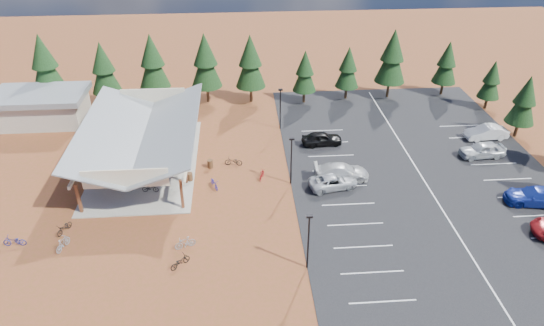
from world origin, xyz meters
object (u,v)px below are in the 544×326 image
(bike_2, at_px, (131,147))
(bike_12, at_px, (180,261))
(bike_10, at_px, (14,241))
(bike_6, at_px, (158,144))
(trash_bin_0, at_px, (190,177))
(car_4, at_px, (322,138))
(bike_0, at_px, (121,184))
(outbuilding, at_px, (42,107))
(car_8, at_px, (482,150))
(bike_pavilion, at_px, (141,131))
(bike_13, at_px, (185,243))
(bike_7, at_px, (163,129))
(car_2, at_px, (333,182))
(lamp_post_2, at_px, (280,106))
(bike_4, at_px, (150,188))
(bike_8, at_px, (64,228))
(bike_5, at_px, (177,165))
(car_9, at_px, (486,132))
(bike_14, at_px, (214,183))
(bike_9, at_px, (63,243))
(car_7, at_px, (537,196))
(lamp_post_0, at_px, (308,238))
(bike_16, at_px, (233,161))
(car_3, at_px, (341,172))
(trash_bin_1, at_px, (210,164))
(bike_3, at_px, (136,140))
(lamp_post_1, at_px, (291,158))
(bike_15, at_px, (262,174))

(bike_2, xyz_separation_m, bike_12, (6.99, -18.82, -0.04))
(bike_10, bearing_deg, bike_6, 150.18)
(trash_bin_0, xyz_separation_m, car_4, (14.46, 6.41, 0.36))
(bike_0, xyz_separation_m, bike_2, (-0.21, 7.31, 0.00))
(outbuilding, height_order, car_8, outbuilding)
(bike_pavilion, relative_size, bike_13, 10.78)
(bike_7, xyz_separation_m, car_2, (18.04, -12.75, 0.05))
(outbuilding, height_order, lamp_post_2, lamp_post_2)
(bike_pavilion, distance_m, bike_10, 15.85)
(bike_6, bearing_deg, bike_7, -3.37)
(bike_4, bearing_deg, bike_8, 134.55)
(bike_5, height_order, car_9, car_9)
(bike_14, bearing_deg, bike_6, 106.48)
(bike_4, relative_size, car_2, 0.33)
(bike_9, relative_size, car_4, 0.40)
(bike_7, bearing_deg, car_7, -129.79)
(lamp_post_0, height_order, bike_9, lamp_post_0)
(car_7, bearing_deg, bike_8, -77.44)
(lamp_post_2, height_order, bike_8, lamp_post_2)
(bike_16, height_order, car_9, car_9)
(bike_0, xyz_separation_m, car_3, (21.95, 0.07, 0.32))
(bike_0, bearing_deg, car_7, -98.29)
(trash_bin_1, bearing_deg, lamp_post_2, 45.95)
(bike_2, xyz_separation_m, car_2, (21.05, -8.77, 0.19))
(bike_pavilion, height_order, bike_5, bike_pavilion)
(bike_8, xyz_separation_m, bike_14, (12.72, 5.97, 0.02))
(bike_9, bearing_deg, bike_5, -106.80)
(bike_3, bearing_deg, car_4, -92.82)
(bike_3, height_order, car_3, car_3)
(bike_5, bearing_deg, bike_8, 139.22)
(bike_pavilion, distance_m, bike_16, 9.96)
(bike_2, relative_size, bike_6, 0.88)
(bike_6, height_order, bike_12, bike_6)
(lamp_post_1, bearing_deg, bike_15, 158.90)
(bike_15, bearing_deg, trash_bin_1, -6.63)
(bike_0, height_order, bike_15, bike_15)
(bike_7, height_order, bike_16, bike_7)
(bike_4, relative_size, bike_13, 0.88)
(bike_6, bearing_deg, bike_4, -178.49)
(lamp_post_0, distance_m, bike_6, 24.78)
(bike_3, relative_size, bike_16, 0.93)
(lamp_post_0, bearing_deg, trash_bin_1, 117.50)
(bike_12, xyz_separation_m, car_2, (14.06, 10.05, 0.22))
(bike_4, bearing_deg, car_2, -86.86)
(bike_10, bearing_deg, lamp_post_2, 131.32)
(bike_10, distance_m, car_4, 32.17)
(bike_14, xyz_separation_m, car_9, (31.19, 7.72, 0.36))
(bike_0, bearing_deg, lamp_post_0, -126.69)
(car_7, bearing_deg, bike_12, -68.30)
(bike_16, xyz_separation_m, car_9, (29.27, 3.70, 0.36))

